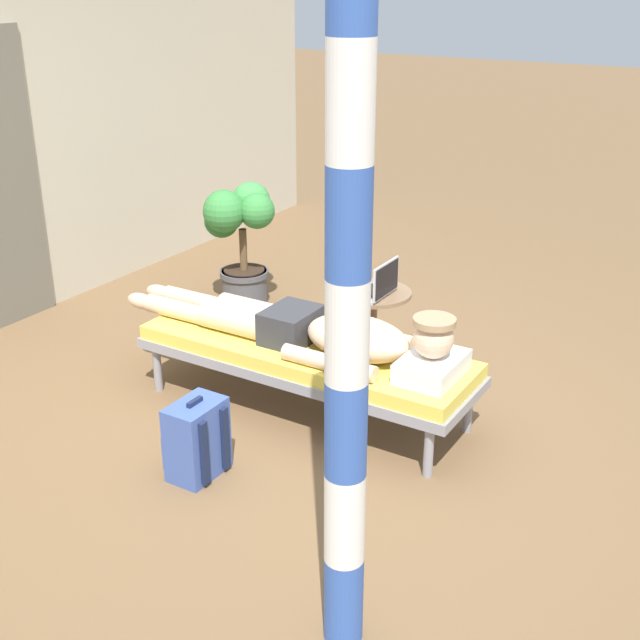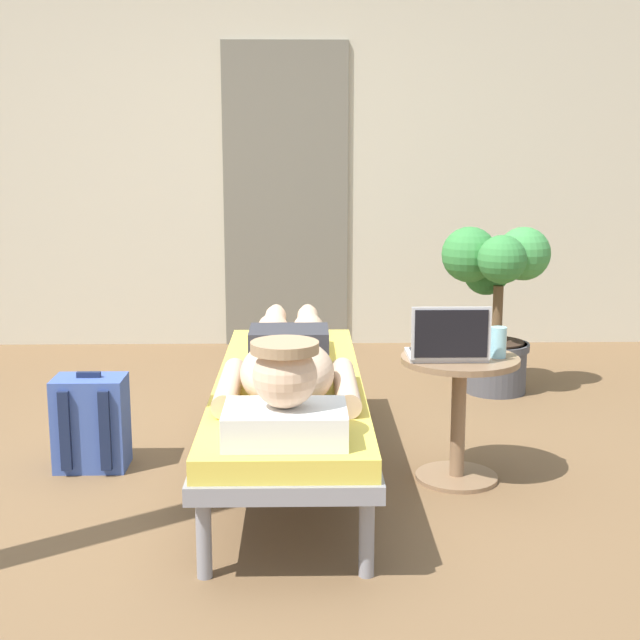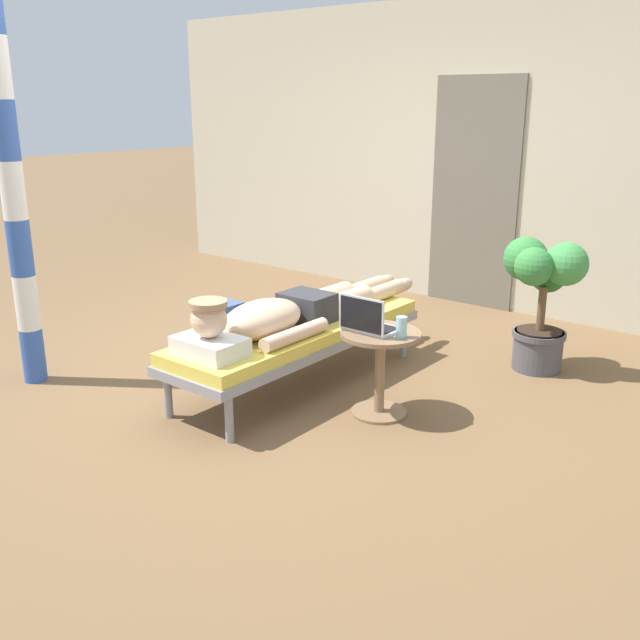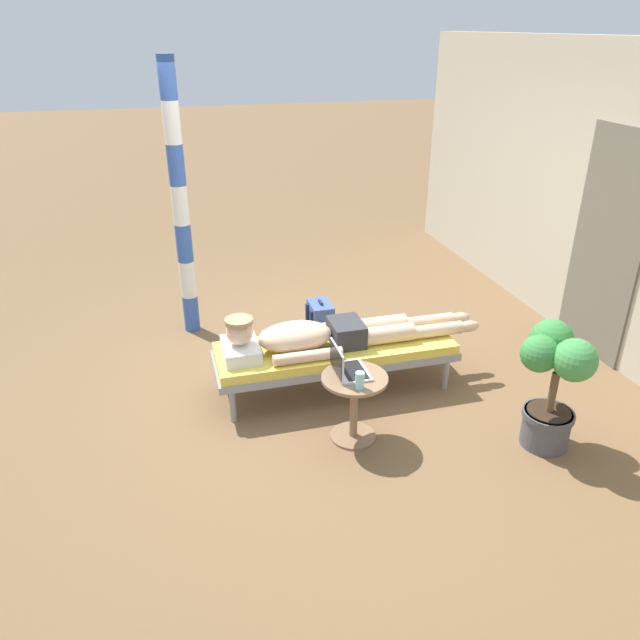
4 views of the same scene
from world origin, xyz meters
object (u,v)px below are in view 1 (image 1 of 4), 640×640
backpack (197,440)px  porch_post (347,331)px  side_table (372,316)px  laptop (376,287)px  potted_plant (240,234)px  person_reclining (321,332)px  lounge_chair (305,356)px  drink_glass (387,275)px

backpack → porch_post: size_ratio=0.17×
side_table → laptop: size_ratio=1.69×
potted_plant → person_reclining: bearing=-129.0°
person_reclining → side_table: size_ratio=4.15×
lounge_chair → person_reclining: person_reclining is taller
drink_glass → potted_plant: (0.28, 1.35, -0.01)m
lounge_chair → person_reclining: 0.20m
backpack → potted_plant: 2.32m
lounge_chair → porch_post: size_ratio=0.78×
laptop → porch_post: 2.39m
lounge_chair → drink_glass: size_ratio=16.00×
drink_glass → backpack: size_ratio=0.29×
lounge_chair → porch_post: 2.02m
lounge_chair → porch_post: porch_post is taller
drink_glass → porch_post: bearing=-156.3°
backpack → person_reclining: bearing=-14.3°
lounge_chair → laptop: bearing=-10.0°
lounge_chair → backpack: backpack is taller
side_table → drink_glass: bearing=-5.5°
person_reclining → porch_post: (-1.43, -0.97, 0.76)m
drink_glass → side_table: bearing=174.5°
laptop → drink_glass: laptop is taller
backpack → potted_plant: size_ratio=0.46×
backpack → lounge_chair: bearing=-7.4°
porch_post → person_reclining: bearing=34.1°
laptop → drink_glass: bearing=10.0°
lounge_chair → potted_plant: bearing=48.8°
person_reclining → drink_glass: (0.84, 0.03, 0.07)m
side_table → porch_post: porch_post is taller
porch_post → lounge_chair: bearing=36.9°
side_table → potted_plant: (0.43, 1.34, 0.22)m
side_table → lounge_chair: bearing=175.0°
lounge_chair → porch_post: bearing=-143.1°
laptop → backpack: bearing=171.5°
person_reclining → drink_glass: 0.85m
person_reclining → potted_plant: (1.12, 1.38, 0.05)m
person_reclining → side_table: bearing=3.7°
person_reclining → backpack: person_reclining is taller
lounge_chair → drink_glass: bearing=-5.1°
potted_plant → porch_post: 3.54m
laptop → potted_plant: size_ratio=0.33×
side_table → potted_plant: 1.42m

